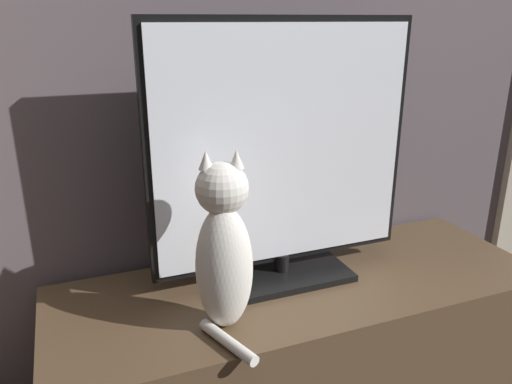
{
  "coord_description": "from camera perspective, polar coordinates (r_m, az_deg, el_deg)",
  "views": [
    {
      "loc": [
        -0.61,
        -0.25,
        1.27
      ],
      "look_at": [
        -0.16,
        0.89,
        0.84
      ],
      "focal_mm": 35.0,
      "sensor_mm": 36.0,
      "label": 1
    }
  ],
  "objects": [
    {
      "name": "tv",
      "position": [
        1.41,
        3.13,
        3.73
      ],
      "size": [
        0.78,
        0.24,
        0.75
      ],
      "color": "black",
      "rests_on": "tv_stand"
    },
    {
      "name": "cat",
      "position": [
        1.23,
        -3.72,
        -6.5
      ],
      "size": [
        0.17,
        0.29,
        0.45
      ],
      "rotation": [
        0.0,
        0.0,
        -0.26
      ],
      "color": "silver",
      "rests_on": "tv_stand"
    },
    {
      "name": "wall_back",
      "position": [
        1.59,
        1.02,
        20.26
      ],
      "size": [
        4.8,
        0.05,
        2.6
      ],
      "color": "#564C51",
      "rests_on": "ground_plane"
    },
    {
      "name": "tv_stand",
      "position": [
        1.66,
        5.07,
        -18.26
      ],
      "size": [
        1.47,
        0.52,
        0.53
      ],
      "color": "brown",
      "rests_on": "ground_plane"
    }
  ]
}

